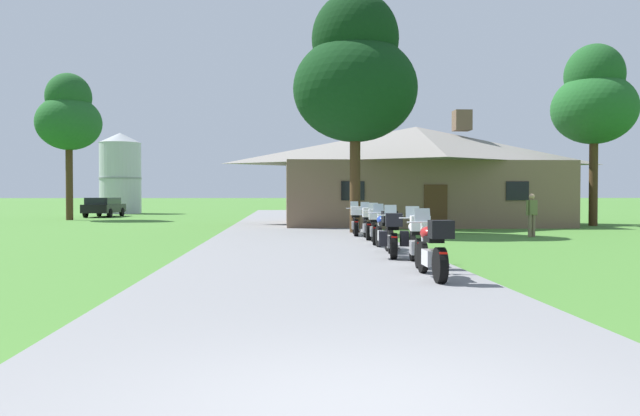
{
  "coord_description": "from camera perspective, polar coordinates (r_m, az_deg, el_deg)",
  "views": [
    {
      "loc": [
        -0.56,
        -4.37,
        1.64
      ],
      "look_at": [
        1.04,
        23.58,
        1.02
      ],
      "focal_mm": 34.81,
      "sensor_mm": 36.0,
      "label": 1
    }
  ],
  "objects": [
    {
      "name": "ground_plane",
      "position": [
        24.43,
        -1.96,
        -2.58
      ],
      "size": [
        500.0,
        500.0,
        0.0
      ],
      "primitive_type": "plane",
      "color": "#42752D"
    },
    {
      "name": "asphalt_driveway",
      "position": [
        22.43,
        -1.85,
        -2.85
      ],
      "size": [
        6.4,
        80.0,
        0.06
      ],
      "primitive_type": "cube",
      "color": "slate",
      "rests_on": "ground"
    },
    {
      "name": "tree_right_of_lodge",
      "position": [
        35.68,
        23.89,
        9.11
      ],
      "size": [
        4.32,
        4.32,
        9.44
      ],
      "color": "#422D19",
      "rests_on": "ground"
    },
    {
      "name": "motorcycle_green_third_in_row",
      "position": [
        15.67,
        6.7,
        -2.51
      ],
      "size": [
        0.87,
        2.08,
        1.3
      ],
      "rotation": [
        0.0,
        0.0,
        -0.12
      ],
      "color": "black",
      "rests_on": "asphalt_driveway"
    },
    {
      "name": "parked_black_suv_far_left",
      "position": [
        47.67,
        -19.25,
        0.16
      ],
      "size": [
        2.04,
        4.67,
        1.4
      ],
      "rotation": [
        0.0,
        0.0,
        -0.04
      ],
      "color": "black",
      "rests_on": "ground"
    },
    {
      "name": "motorcycle_white_farthest_in_row",
      "position": [
        23.94,
        3.28,
        -1.18
      ],
      "size": [
        0.66,
        2.08,
        1.3
      ],
      "rotation": [
        0.0,
        0.0,
        -0.06
      ],
      "color": "black",
      "rests_on": "asphalt_driveway"
    },
    {
      "name": "motorcycle_white_second_in_row",
      "position": [
        14.0,
        8.89,
        -2.93
      ],
      "size": [
        0.7,
        2.08,
        1.3
      ],
      "rotation": [
        0.0,
        0.0,
        -0.1
      ],
      "color": "black",
      "rests_on": "asphalt_driveway"
    },
    {
      "name": "tree_by_lodge_front",
      "position": [
        26.16,
        3.25,
        12.16
      ],
      "size": [
        5.13,
        5.13,
        9.96
      ],
      "color": "#422D19",
      "rests_on": "ground"
    },
    {
      "name": "metal_silo_distant",
      "position": [
        55.59,
        -17.88,
        3.07
      ],
      "size": [
        3.55,
        3.55,
        6.88
      ],
      "color": "#B2B7BC",
      "rests_on": "ground"
    },
    {
      "name": "motorcycle_red_nearest_to_camera",
      "position": [
        11.78,
        10.33,
        -3.72
      ],
      "size": [
        0.66,
        2.08,
        1.3
      ],
      "rotation": [
        0.0,
        0.0,
        -0.01
      ],
      "color": "black",
      "rests_on": "asphalt_driveway"
    },
    {
      "name": "motorcycle_blue_fourth_in_row",
      "position": [
        17.83,
        5.98,
        -2.02
      ],
      "size": [
        0.66,
        2.08,
        1.3
      ],
      "rotation": [
        0.0,
        0.0,
        0.05
      ],
      "color": "black",
      "rests_on": "asphalt_driveway"
    },
    {
      "name": "bystander_olive_shirt_near_lodge",
      "position": [
        25.11,
        18.89,
        -0.42
      ],
      "size": [
        0.52,
        0.34,
        1.67
      ],
      "rotation": [
        0.0,
        0.0,
        3.52
      ],
      "color": "#75664C",
      "rests_on": "ground"
    },
    {
      "name": "motorcycle_blue_sixth_in_row",
      "position": [
        21.94,
        4.35,
        -1.4
      ],
      "size": [
        0.66,
        2.08,
        1.3
      ],
      "rotation": [
        0.0,
        0.0,
        -0.05
      ],
      "color": "black",
      "rests_on": "asphalt_driveway"
    },
    {
      "name": "motorcycle_yellow_fifth_in_row",
      "position": [
        19.91,
        5.03,
        -1.68
      ],
      "size": [
        0.69,
        2.08,
        1.3
      ],
      "rotation": [
        0.0,
        0.0,
        -0.1
      ],
      "color": "black",
      "rests_on": "asphalt_driveway"
    },
    {
      "name": "tree_left_far",
      "position": [
        42.89,
        -22.1,
        7.85
      ],
      "size": [
        4.07,
        4.07,
        9.33
      ],
      "color": "#422D19",
      "rests_on": "ground"
    },
    {
      "name": "stone_lodge",
      "position": [
        34.08,
        8.81,
        3.09
      ],
      "size": [
        14.89,
        9.35,
        6.21
      ],
      "color": "brown",
      "rests_on": "ground"
    }
  ]
}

